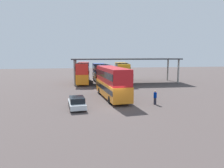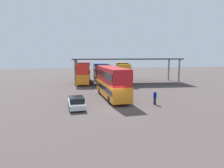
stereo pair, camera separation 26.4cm
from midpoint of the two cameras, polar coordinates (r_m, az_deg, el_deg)
ground_plane at (r=23.56m, az=0.73°, el=-6.44°), size 140.00×140.00×0.00m
double_decker_main at (r=27.63m, az=0.27°, el=0.75°), size 3.40×10.43×4.32m
parked_hatchback at (r=22.94m, az=-9.77°, el=-5.24°), size 2.12×4.15×1.35m
double_decker_near_canopy at (r=43.59m, az=-7.82°, el=3.46°), size 3.25×11.60×4.33m
double_decker_mid_row at (r=42.84m, az=-2.69°, el=3.25°), size 3.03×11.44×4.04m
double_decker_far_right at (r=43.38m, az=3.17°, el=3.44°), size 3.97×11.47×4.24m
depot_canopy at (r=43.09m, az=4.31°, el=6.94°), size 22.84×7.47×5.28m
pedestrian_waiting at (r=24.88m, az=12.44°, el=-3.82°), size 0.38×0.38×1.71m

